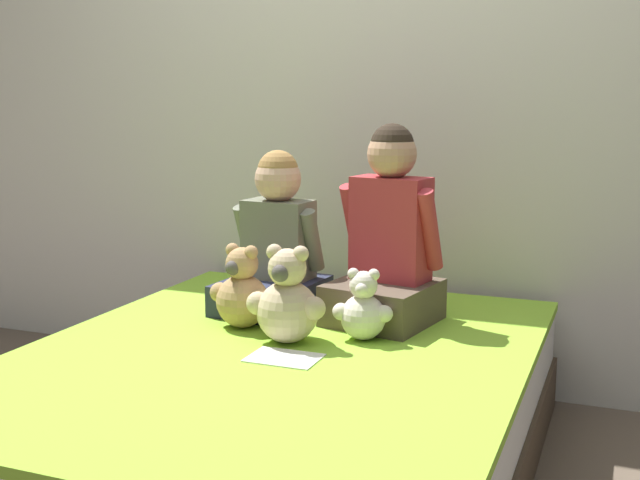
{
  "coord_description": "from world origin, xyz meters",
  "views": [
    {
      "loc": [
        0.99,
        -2.12,
        1.17
      ],
      "look_at": [
        0.0,
        0.37,
        0.69
      ],
      "focal_mm": 45.0,
      "sensor_mm": 36.0,
      "label": 1
    }
  ],
  "objects_px": {
    "teddy_bear_between_children": "(288,302)",
    "bed": "(276,415)",
    "child_on_left": "(275,246)",
    "teddy_bear_held_by_right_child": "(363,310)",
    "child_on_right": "(388,243)",
    "sign_card": "(284,358)",
    "teddy_bear_held_by_left_child": "(242,293)"
  },
  "relations": [
    {
      "from": "child_on_right",
      "to": "teddy_bear_between_children",
      "type": "height_order",
      "value": "child_on_right"
    },
    {
      "from": "bed",
      "to": "child_on_right",
      "type": "height_order",
      "value": "child_on_right"
    },
    {
      "from": "child_on_left",
      "to": "teddy_bear_held_by_right_child",
      "type": "distance_m",
      "value": 0.5
    },
    {
      "from": "child_on_left",
      "to": "sign_card",
      "type": "distance_m",
      "value": 0.62
    },
    {
      "from": "teddy_bear_between_children",
      "to": "child_on_right",
      "type": "bearing_deg",
      "value": 57.04
    },
    {
      "from": "child_on_right",
      "to": "sign_card",
      "type": "relative_size",
      "value": 3.21
    },
    {
      "from": "child_on_right",
      "to": "teddy_bear_held_by_right_child",
      "type": "relative_size",
      "value": 2.93
    },
    {
      "from": "child_on_left",
      "to": "teddy_bear_held_by_left_child",
      "type": "relative_size",
      "value": 2.04
    },
    {
      "from": "bed",
      "to": "sign_card",
      "type": "bearing_deg",
      "value": -47.87
    },
    {
      "from": "teddy_bear_held_by_left_child",
      "to": "child_on_left",
      "type": "bearing_deg",
      "value": 101.53
    },
    {
      "from": "bed",
      "to": "teddy_bear_held_by_right_child",
      "type": "bearing_deg",
      "value": 44.19
    },
    {
      "from": "teddy_bear_held_by_left_child",
      "to": "teddy_bear_held_by_right_child",
      "type": "relative_size",
      "value": 1.22
    },
    {
      "from": "child_on_right",
      "to": "teddy_bear_held_by_left_child",
      "type": "xyz_separation_m",
      "value": [
        -0.42,
        -0.26,
        -0.15
      ]
    },
    {
      "from": "child_on_left",
      "to": "teddy_bear_between_children",
      "type": "relative_size",
      "value": 1.85
    },
    {
      "from": "child_on_right",
      "to": "teddy_bear_between_children",
      "type": "bearing_deg",
      "value": -110.39
    },
    {
      "from": "bed",
      "to": "teddy_bear_between_children",
      "type": "height_order",
      "value": "teddy_bear_between_children"
    },
    {
      "from": "sign_card",
      "to": "teddy_bear_held_by_left_child",
      "type": "bearing_deg",
      "value": 136.48
    },
    {
      "from": "child_on_right",
      "to": "sign_card",
      "type": "height_order",
      "value": "child_on_right"
    },
    {
      "from": "teddy_bear_held_by_left_child",
      "to": "sign_card",
      "type": "distance_m",
      "value": 0.38
    },
    {
      "from": "teddy_bear_between_children",
      "to": "sign_card",
      "type": "relative_size",
      "value": 1.48
    },
    {
      "from": "child_on_left",
      "to": "teddy_bear_held_by_left_child",
      "type": "bearing_deg",
      "value": -85.5
    },
    {
      "from": "child_on_left",
      "to": "sign_card",
      "type": "height_order",
      "value": "child_on_left"
    },
    {
      "from": "child_on_right",
      "to": "teddy_bear_held_by_right_child",
      "type": "bearing_deg",
      "value": -80.65
    },
    {
      "from": "bed",
      "to": "teddy_bear_held_by_right_child",
      "type": "distance_m",
      "value": 0.42
    },
    {
      "from": "child_on_left",
      "to": "child_on_right",
      "type": "relative_size",
      "value": 0.85
    },
    {
      "from": "child_on_right",
      "to": "teddy_bear_held_by_left_child",
      "type": "bearing_deg",
      "value": -138.18
    },
    {
      "from": "teddy_bear_held_by_left_child",
      "to": "child_on_right",
      "type": "bearing_deg",
      "value": 43.53
    },
    {
      "from": "teddy_bear_between_children",
      "to": "bed",
      "type": "bearing_deg",
      "value": -92.75
    },
    {
      "from": "teddy_bear_held_by_right_child",
      "to": "child_on_left",
      "type": "bearing_deg",
      "value": 139.36
    },
    {
      "from": "bed",
      "to": "teddy_bear_held_by_right_child",
      "type": "relative_size",
      "value": 8.06
    },
    {
      "from": "child_on_left",
      "to": "sign_card",
      "type": "bearing_deg",
      "value": -57.72
    },
    {
      "from": "child_on_left",
      "to": "teddy_bear_held_by_right_child",
      "type": "xyz_separation_m",
      "value": [
        0.42,
        -0.25,
        -0.13
      ]
    }
  ]
}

